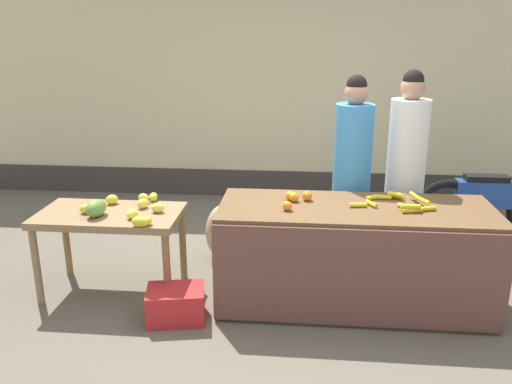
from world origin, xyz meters
TOP-DOWN VIEW (x-y plane):
  - ground_plane at (0.00, 0.00)m, footprint 24.00×24.00m
  - market_wall_back at (0.00, 2.87)m, footprint 9.76×0.23m
  - fruit_stall_counter at (0.51, -0.01)m, footprint 2.16×0.83m
  - side_table_wooden at (-1.51, 0.00)m, footprint 1.18×0.65m
  - banana_bunch_pile at (0.84, 0.06)m, footprint 0.66×0.43m
  - orange_pile at (0.03, 0.04)m, footprint 0.23×0.34m
  - mango_papaya_pile at (-1.41, -0.04)m, footprint 0.69×0.73m
  - vendor_woman_blue_shirt at (0.52, 0.65)m, footprint 0.34×0.34m
  - vendor_woman_white_shirt at (0.99, 0.66)m, footprint 0.34×0.34m
  - parked_motorcycle at (2.10, 1.53)m, footprint 1.60×0.18m
  - produce_crate at (-0.87, -0.41)m, footprint 0.49×0.40m
  - produce_sack at (-0.67, 0.74)m, footprint 0.44×0.40m

SIDE VIEW (x-z plane):
  - ground_plane at x=0.00m, z-range 0.00..0.00m
  - produce_crate at x=-0.87m, z-range 0.00..0.26m
  - produce_sack at x=-0.67m, z-range 0.00..0.56m
  - parked_motorcycle at x=2.10m, z-range -0.04..0.84m
  - fruit_stall_counter at x=0.51m, z-range 0.00..0.84m
  - side_table_wooden at x=-1.51m, z-range 0.27..0.99m
  - mango_papaya_pile at x=-1.41m, z-range 0.71..0.85m
  - banana_bunch_pile at x=0.84m, z-range 0.83..0.90m
  - orange_pile at x=0.03m, z-range 0.83..0.92m
  - vendor_woman_blue_shirt at x=0.52m, z-range 0.01..1.81m
  - vendor_woman_white_shirt at x=0.99m, z-range 0.01..1.86m
  - market_wall_back at x=0.00m, z-range -0.03..2.89m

